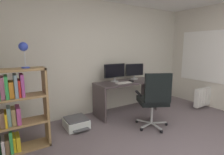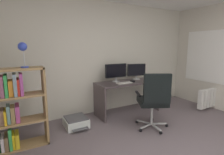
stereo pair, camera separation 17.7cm
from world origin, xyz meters
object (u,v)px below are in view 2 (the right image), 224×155
(desk, at_px, (128,90))
(office_chair, at_px, (154,98))
(desk_lamp, at_px, (23,49))
(bookshelf, at_px, (14,109))
(printer, at_px, (76,122))
(keyboard, at_px, (124,83))
(computer_mouse, at_px, (132,81))
(radiator, at_px, (211,97))
(monitor_secondary, at_px, (136,71))
(monitor_main, at_px, (116,71))

(desk, xyz_separation_m, office_chair, (-0.08, -0.95, 0.06))
(office_chair, distance_m, desk_lamp, 2.28)
(desk, distance_m, bookshelf, 2.32)
(desk, xyz_separation_m, bookshelf, (-2.29, -0.38, 0.08))
(desk, bearing_deg, office_chair, -94.87)
(desk_lamp, bearing_deg, printer, 17.45)
(desk, relative_size, office_chair, 1.36)
(keyboard, relative_size, computer_mouse, 3.40)
(keyboard, xyz_separation_m, computer_mouse, (0.24, 0.03, 0.01))
(radiator, bearing_deg, computer_mouse, 159.79)
(monitor_secondary, distance_m, bookshelf, 2.70)
(monitor_secondary, distance_m, desk_lamp, 2.55)
(keyboard, height_order, computer_mouse, computer_mouse)
(keyboard, height_order, printer, keyboard)
(desk, distance_m, monitor_main, 0.51)
(desk_lamp, relative_size, radiator, 0.40)
(monitor_secondary, height_order, office_chair, monitor_secondary)
(office_chair, relative_size, desk_lamp, 2.95)
(monitor_main, xyz_separation_m, radiator, (2.19, -0.93, -0.69))
(monitor_secondary, bearing_deg, radiator, -29.97)
(office_chair, xyz_separation_m, bookshelf, (-2.20, 0.57, 0.01))
(office_chair, relative_size, bookshelf, 0.88)
(desk, distance_m, printer, 1.37)
(bookshelf, bearing_deg, printer, 14.38)
(bookshelf, relative_size, desk_lamp, 3.34)
(desk, xyz_separation_m, computer_mouse, (0.06, -0.10, 0.21))
(office_chair, bearing_deg, bookshelf, 165.59)
(bookshelf, bearing_deg, desk_lamp, -0.28)
(monitor_secondary, xyz_separation_m, office_chair, (-0.42, -1.08, -0.35))
(office_chair, height_order, desk_lamp, desk_lamp)
(keyboard, distance_m, bookshelf, 2.13)
(monitor_main, xyz_separation_m, keyboard, (0.06, -0.26, -0.23))
(monitor_secondary, xyz_separation_m, radiator, (1.61, -0.93, -0.67))
(keyboard, xyz_separation_m, bookshelf, (-2.11, -0.26, -0.13))
(monitor_main, bearing_deg, monitor_secondary, 0.01)
(desk, bearing_deg, monitor_main, 150.40)
(monitor_secondary, relative_size, radiator, 0.51)
(desk, bearing_deg, bookshelf, -170.47)
(monitor_main, bearing_deg, radiator, -23.02)
(monitor_secondary, bearing_deg, monitor_main, -179.99)
(computer_mouse, xyz_separation_m, desk_lamp, (-2.16, -0.29, 0.74))
(computer_mouse, bearing_deg, monitor_main, 132.38)
(keyboard, relative_size, printer, 0.66)
(bookshelf, bearing_deg, radiator, -5.54)
(monitor_main, distance_m, printer, 1.39)
(office_chair, bearing_deg, desk, 85.13)
(monitor_secondary, distance_m, office_chair, 1.21)
(office_chair, bearing_deg, computer_mouse, 80.81)
(desk, bearing_deg, keyboard, -144.71)
(monitor_main, height_order, desk_lamp, desk_lamp)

